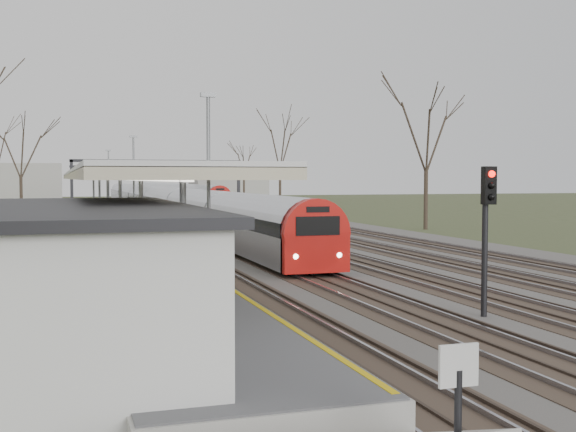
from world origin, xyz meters
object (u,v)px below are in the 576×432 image
Objects in this scene: train_far at (168,193)px; signal_post at (487,219)px; passenger at (182,263)px; train_near at (157,202)px.

train_far is 94.58m from signal_post.
train_far reaches higher than passenger.
signal_post reaches higher than train_far.
train_far is 18.34× the size of signal_post.
train_far is at bearing 80.38° from train_near.
passenger is 8.11m from signal_post.
signal_post is (1.75, -53.11, 1.25)m from train_near.
train_near is 53.15m from signal_post.
passenger is at bearing 179.48° from signal_post.
train_near is at bearing -21.91° from passenger.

